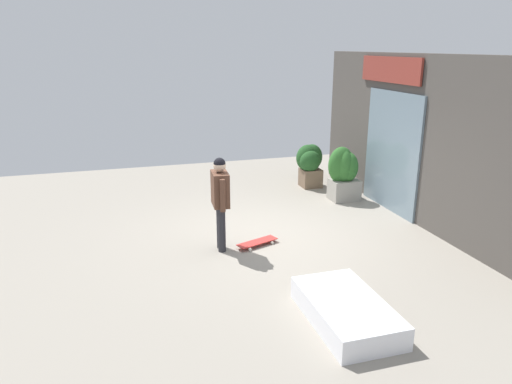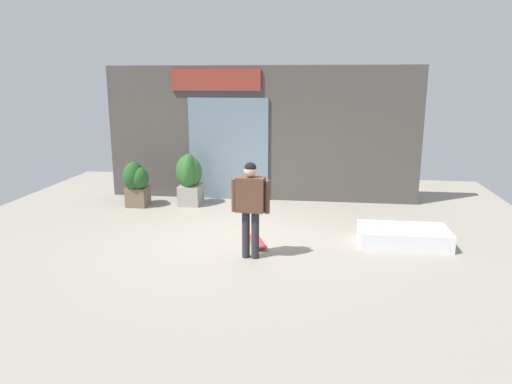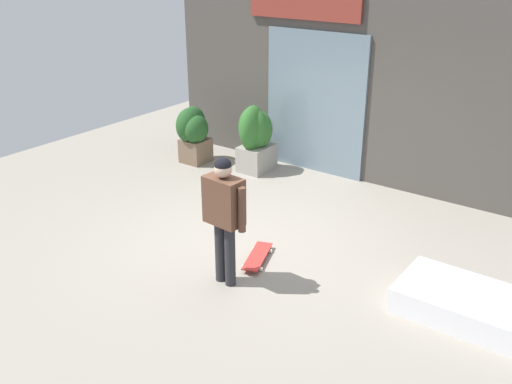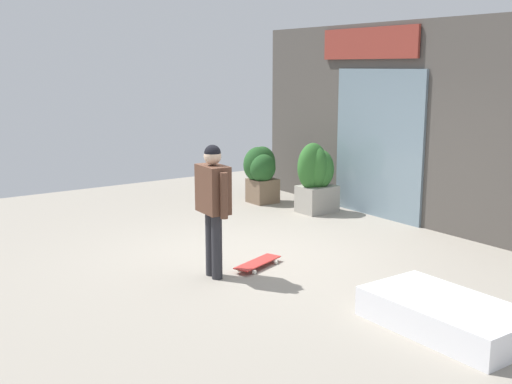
% 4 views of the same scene
% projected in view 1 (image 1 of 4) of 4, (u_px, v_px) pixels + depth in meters
% --- Properties ---
extents(ground_plane, '(12.00, 12.00, 0.00)m').
position_uv_depth(ground_plane, '(264.00, 236.00, 8.75)').
color(ground_plane, gray).
extents(building_facade, '(7.60, 0.31, 3.24)m').
position_uv_depth(building_facade, '(420.00, 141.00, 9.18)').
color(building_facade, '#4C4742').
rests_on(building_facade, ground_plane).
extents(skateboarder, '(0.64, 0.29, 1.63)m').
position_uv_depth(skateboarder, '(220.00, 195.00, 7.91)').
color(skateboarder, '#28282D').
rests_on(skateboarder, ground_plane).
extents(skateboard, '(0.47, 0.79, 0.08)m').
position_uv_depth(skateboard, '(257.00, 242.00, 8.34)').
color(skateboard, red).
rests_on(skateboard, ground_plane).
extents(planter_box_left, '(0.59, 0.73, 1.23)m').
position_uv_depth(planter_box_left, '(343.00, 171.00, 10.65)').
color(planter_box_left, gray).
rests_on(planter_box_left, ground_plane).
extents(planter_box_right, '(0.59, 0.68, 1.05)m').
position_uv_depth(planter_box_right, '(310.00, 162.00, 11.70)').
color(planter_box_right, brown).
rests_on(planter_box_right, ground_plane).
extents(snow_ledge, '(1.59, 0.90, 0.30)m').
position_uv_depth(snow_ledge, '(346.00, 311.00, 6.01)').
color(snow_ledge, white).
rests_on(snow_ledge, ground_plane).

